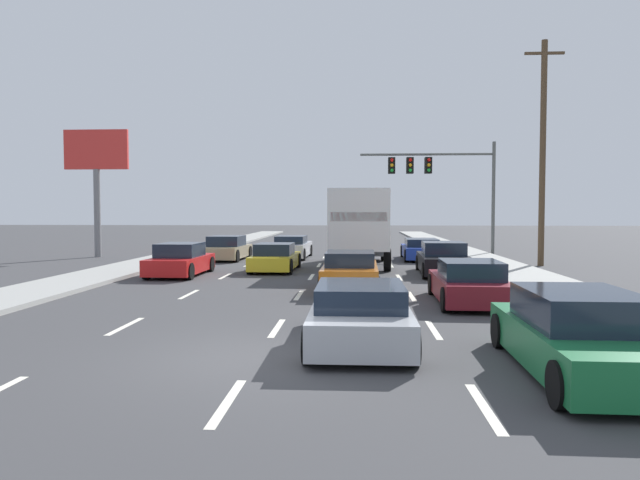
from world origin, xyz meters
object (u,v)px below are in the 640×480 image
(car_orange, at_px, (350,272))
(roadside_billboard, at_px, (96,168))
(car_white, at_px, (292,247))
(car_red, at_px, (180,261))
(car_maroon, at_px, (469,284))
(car_green, at_px, (580,336))
(car_blue, at_px, (421,250))
(traffic_signal_mast, at_px, (432,172))
(car_black, at_px, (443,260))
(car_yellow, at_px, (275,258))
(car_silver, at_px, (360,315))
(car_tan, at_px, (227,249))
(box_truck, at_px, (360,223))
(utility_pole_mid, at_px, (543,151))

(car_orange, relative_size, roadside_billboard, 0.59)
(car_white, distance_m, roadside_billboard, 11.76)
(car_red, xyz_separation_m, car_maroon, (10.11, -6.52, -0.03))
(car_red, bearing_deg, car_maroon, -32.80)
(car_green, xyz_separation_m, roadside_billboard, (-17.89, 22.50, 4.36))
(car_blue, distance_m, roadside_billboard, 18.39)
(car_red, height_order, car_white, car_red)
(roadside_billboard, bearing_deg, traffic_signal_mast, 9.53)
(car_black, bearing_deg, car_orange, -126.54)
(car_yellow, xyz_separation_m, car_maroon, (6.59, -8.55, 0.01))
(car_blue, bearing_deg, traffic_signal_mast, 75.52)
(car_silver, relative_size, car_black, 0.97)
(car_orange, relative_size, car_blue, 0.91)
(car_green, height_order, roadside_billboard, roadside_billboard)
(car_tan, bearing_deg, car_green, -63.94)
(car_silver, relative_size, car_blue, 0.97)
(car_yellow, distance_m, box_truck, 4.52)
(car_orange, bearing_deg, car_green, -68.72)
(car_orange, xyz_separation_m, roadside_billboard, (-14.19, 13.01, 4.37))
(car_tan, relative_size, roadside_billboard, 0.59)
(roadside_billboard, bearing_deg, box_truck, -17.80)
(car_yellow, height_order, traffic_signal_mast, traffic_signal_mast)
(car_blue, distance_m, utility_pole_mid, 7.76)
(car_silver, distance_m, traffic_signal_mast, 24.49)
(car_red, height_order, traffic_signal_mast, traffic_signal_mast)
(car_black, height_order, utility_pole_mid, utility_pole_mid)
(car_white, xyz_separation_m, car_green, (6.98, -22.38, 0.03))
(car_yellow, bearing_deg, traffic_signal_mast, 51.80)
(car_tan, height_order, car_blue, car_tan)
(car_tan, height_order, car_silver, car_tan)
(box_truck, relative_size, car_maroon, 1.94)
(car_orange, distance_m, utility_pole_mid, 13.57)
(car_yellow, bearing_deg, car_white, 90.05)
(car_red, height_order, car_black, car_black)
(car_red, relative_size, car_green, 0.90)
(utility_pole_mid, bearing_deg, car_black, -141.37)
(car_black, bearing_deg, car_blue, 90.60)
(car_tan, distance_m, car_red, 7.50)
(car_tan, xyz_separation_m, car_orange, (6.60, -11.56, 0.01))
(car_black, bearing_deg, car_maroon, -93.11)
(car_white, height_order, box_truck, box_truck)
(car_white, distance_m, car_orange, 13.31)
(traffic_signal_mast, bearing_deg, car_blue, -104.48)
(box_truck, relative_size, car_orange, 1.98)
(car_yellow, relative_size, utility_pole_mid, 0.40)
(car_silver, distance_m, car_black, 13.02)
(car_white, relative_size, car_silver, 1.01)
(car_silver, distance_m, car_maroon, 5.92)
(box_truck, bearing_deg, car_black, -44.78)
(box_truck, height_order, car_maroon, box_truck)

